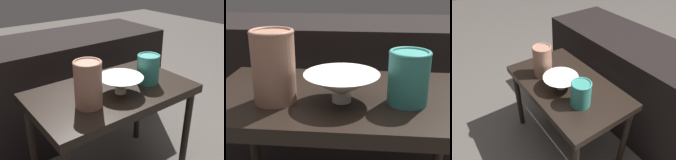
# 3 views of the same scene
# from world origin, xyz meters

# --- Properties ---
(table) EXTENTS (0.76, 0.45, 0.53)m
(table) POSITION_xyz_m (0.00, 0.00, 0.47)
(table) COLOR black
(table) RESTS_ON ground_plane
(couch_backdrop) EXTENTS (1.38, 0.50, 0.65)m
(couch_backdrop) POSITION_xyz_m (0.00, 0.58, 0.32)
(couch_backdrop) COLOR black
(couch_backdrop) RESTS_ON ground_plane
(bowl) EXTENTS (0.20, 0.20, 0.08)m
(bowl) POSITION_xyz_m (0.01, -0.05, 0.58)
(bowl) COLOR silver
(bowl) RESTS_ON table
(vase_textured_left) EXTENTS (0.11, 0.11, 0.19)m
(vase_textured_left) POSITION_xyz_m (-0.17, -0.07, 0.63)
(vase_textured_left) COLOR #996B56
(vase_textured_left) RESTS_ON table
(vase_colorful_right) EXTENTS (0.11, 0.11, 0.14)m
(vase_colorful_right) POSITION_xyz_m (0.18, -0.04, 0.60)
(vase_colorful_right) COLOR teal
(vase_colorful_right) RESTS_ON table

